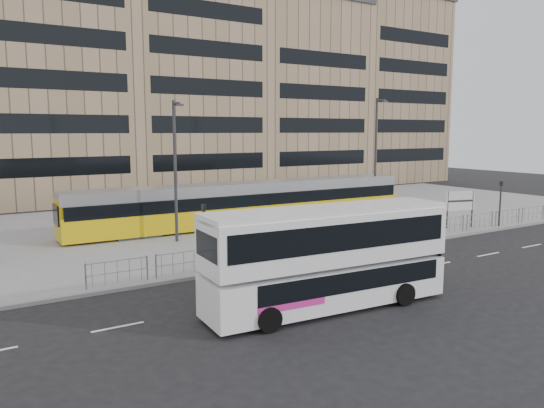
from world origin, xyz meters
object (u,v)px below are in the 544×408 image
tram (249,203)px  lamp_post_east (376,152)px  station_sign (460,203)px  traffic_light_east (500,198)px  lamp_post_west (175,166)px  ad_panel (377,230)px  traffic_light_west (204,228)px  pedestrian (390,222)px  double_decker_bus (328,254)px

tram → lamp_post_east: lamp_post_east is taller
station_sign → traffic_light_east: 2.99m
traffic_light_east → lamp_post_west: 21.85m
traffic_light_east → ad_panel: bearing=-172.6°
tram → traffic_light_east: bearing=-33.4°
tram → station_sign: size_ratio=10.22×
traffic_light_west → tram: bearing=45.2°
station_sign → tram: bearing=158.9°
tram → traffic_light_east: traffic_light_east is taller
lamp_post_east → pedestrian: bearing=-127.4°
double_decker_bus → ad_panel: bearing=41.8°
station_sign → pedestrian: bearing=-164.4°
tram → traffic_light_east: (14.09, -9.70, 0.49)m
pedestrian → traffic_light_west: 12.86m
double_decker_bus → traffic_light_west: 7.31m
tram → pedestrian: 9.92m
pedestrian → lamp_post_east: (5.67, 7.43, 3.91)m
lamp_post_west → traffic_light_west: bearing=-101.4°
traffic_light_west → lamp_post_east: lamp_post_east is taller
tram → ad_panel: (3.08, -9.42, -0.67)m
tram → station_sign: (11.32, -8.61, 0.22)m
ad_panel → station_sign: bearing=-14.7°
ad_panel → pedestrian: size_ratio=0.74×
lamp_post_east → lamp_post_west: bearing=-174.7°
ad_panel → lamp_post_east: bearing=27.2°
tram → station_sign: bearing=-36.1°
pedestrian → tram: bearing=32.4°
tram → traffic_light_west: bearing=-128.6°
traffic_light_east → lamp_post_east: 9.67m
double_decker_bus → lamp_post_west: size_ratio=1.18×
double_decker_bus → station_sign: (17.39, 7.86, -0.22)m
lamp_post_west → double_decker_bus: bearing=-88.4°
tram → lamp_post_west: lamp_post_west is taller
lamp_post_west → lamp_post_east: 17.19m
pedestrian → lamp_post_west: bearing=65.0°
traffic_light_east → lamp_post_east: (-3.43, 8.57, 2.88)m
ad_panel → traffic_light_east: 11.07m
tram → traffic_light_west: traffic_light_west is taller
tram → lamp_post_west: (-6.45, -2.70, 2.99)m
ad_panel → pedestrian: (1.91, 0.87, 0.13)m
lamp_post_east → station_sign: bearing=-85.0°
station_sign → pedestrian: 6.37m
station_sign → traffic_light_east: traffic_light_east is taller
tram → lamp_post_east: (10.67, -1.13, 3.37)m
ad_panel → traffic_light_east: bearing=-21.8°
double_decker_bus → lamp_post_east: bearing=46.7°
station_sign → ad_panel: 8.33m
traffic_light_east → lamp_post_west: size_ratio=0.38×
station_sign → lamp_post_east: (-0.66, 7.49, 3.15)m
double_decker_bus → lamp_post_east: lamp_post_east is taller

